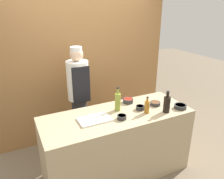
{
  "coord_description": "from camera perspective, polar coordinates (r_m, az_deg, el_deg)",
  "views": [
    {
      "loc": [
        -1.14,
        -2.17,
        2.21
      ],
      "look_at": [
        0.0,
        0.15,
        1.2
      ],
      "focal_mm": 35.0,
      "sensor_mm": 36.0,
      "label": 1
    }
  ],
  "objects": [
    {
      "name": "counter",
      "position": [
        3.01,
        1.29,
        -14.13
      ],
      "size": [
        1.92,
        0.74,
        0.92
      ],
      "color": "tan",
      "rests_on": "ground_plane"
    },
    {
      "name": "sauce_bowl_white",
      "position": [
        2.65,
        2.58,
        -7.17
      ],
      "size": [
        0.11,
        0.11,
        0.05
      ],
      "color": "#2D2D2D",
      "rests_on": "counter"
    },
    {
      "name": "chef_center",
      "position": [
        3.27,
        -8.61,
        -2.18
      ],
      "size": [
        0.31,
        0.31,
        1.67
      ],
      "color": "#28282D",
      "rests_on": "ground_plane"
    },
    {
      "name": "sauce_bowl_green",
      "position": [
        3.05,
        17.41,
        -4.2
      ],
      "size": [
        0.16,
        0.16,
        0.05
      ],
      "color": "#2D2D2D",
      "rests_on": "counter"
    },
    {
      "name": "bottle_oil",
      "position": [
        2.82,
        1.5,
        -3.12
      ],
      "size": [
        0.08,
        0.08,
        0.32
      ],
      "color": "olive",
      "rests_on": "counter"
    },
    {
      "name": "sauce_bowl_red",
      "position": [
        3.08,
        4.22,
        -2.87
      ],
      "size": [
        0.15,
        0.15,
        0.06
      ],
      "color": "#2D2D2D",
      "rests_on": "counter"
    },
    {
      "name": "cabinet_wall",
      "position": [
        3.74,
        -7.44,
        5.52
      ],
      "size": [
        2.98,
        0.18,
        2.4
      ],
      "color": "olive",
      "rests_on": "ground_plane"
    },
    {
      "name": "sauce_bowl_purple",
      "position": [
        2.89,
        7.37,
        -4.68
      ],
      "size": [
        0.11,
        0.11,
        0.05
      ],
      "color": "#2D2D2D",
      "rests_on": "counter"
    },
    {
      "name": "sauce_bowl_brown",
      "position": [
        3.06,
        11.17,
        -3.54
      ],
      "size": [
        0.14,
        0.14,
        0.05
      ],
      "color": "#2D2D2D",
      "rests_on": "counter"
    },
    {
      "name": "ground_plane",
      "position": [
        3.3,
        1.22,
        -20.61
      ],
      "size": [
        14.0,
        14.0,
        0.0
      ],
      "primitive_type": "plane",
      "color": "#756651"
    },
    {
      "name": "cutting_board",
      "position": [
        2.64,
        -4.6,
        -7.79
      ],
      "size": [
        0.38,
        0.24,
        0.02
      ],
      "color": "white",
      "rests_on": "counter"
    },
    {
      "name": "bottle_amber",
      "position": [
        2.8,
        9.11,
        -4.47
      ],
      "size": [
        0.06,
        0.06,
        0.22
      ],
      "color": "#9E661E",
      "rests_on": "counter"
    },
    {
      "name": "bottle_soy",
      "position": [
        2.86,
        14.12,
        -3.69
      ],
      "size": [
        0.09,
        0.09,
        0.29
      ],
      "color": "black",
      "rests_on": "counter"
    }
  ]
}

